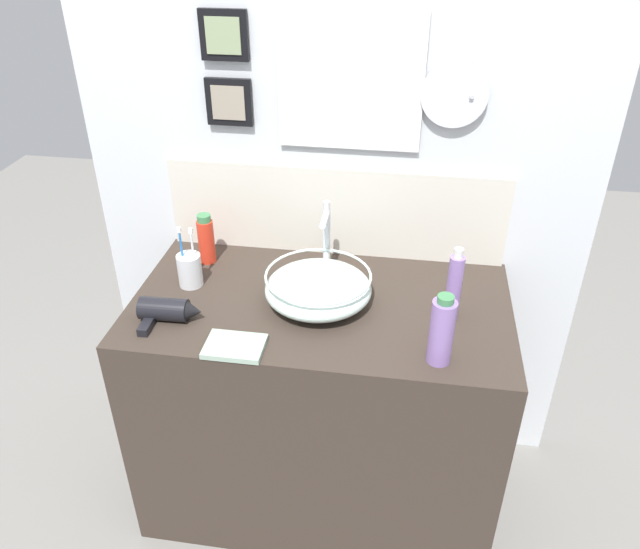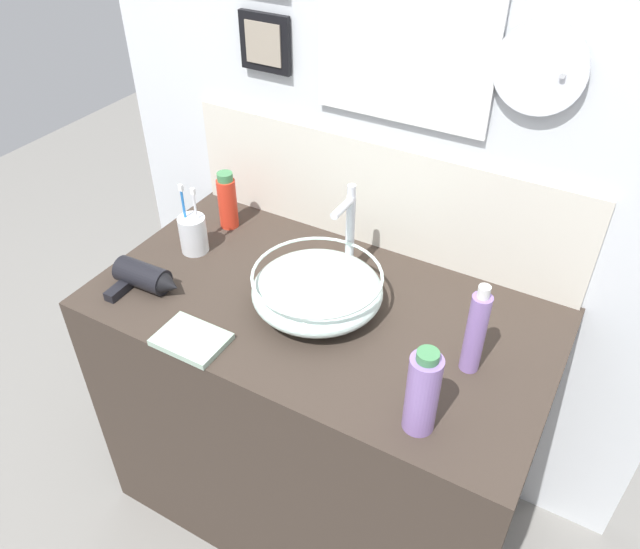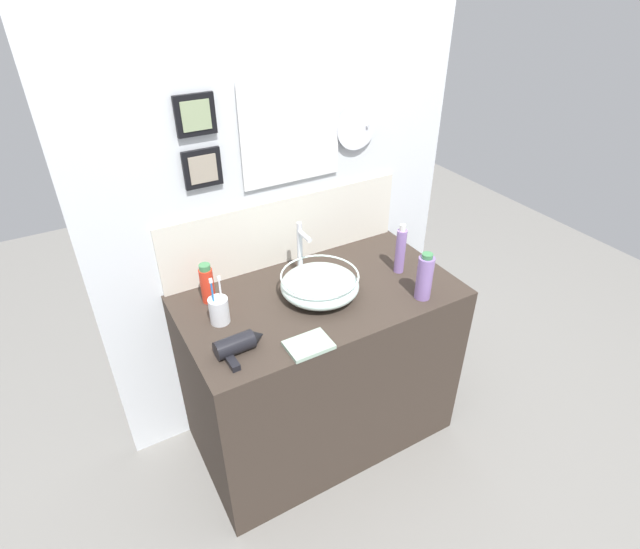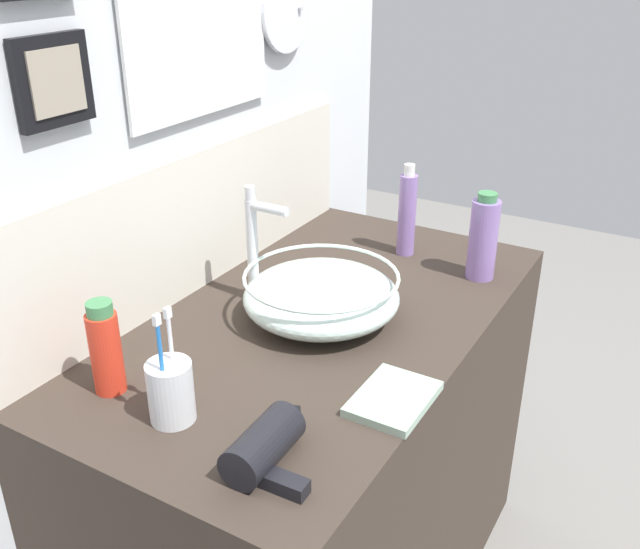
{
  "view_description": "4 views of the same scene",
  "coord_description": "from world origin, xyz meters",
  "px_view_note": "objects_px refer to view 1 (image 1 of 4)",
  "views": [
    {
      "loc": [
        0.24,
        -1.57,
        1.93
      ],
      "look_at": [
        -0.0,
        0.0,
        0.94
      ],
      "focal_mm": 35.0,
      "sensor_mm": 36.0,
      "label": 1
    },
    {
      "loc": [
        0.59,
        -1.04,
        1.87
      ],
      "look_at": [
        -0.0,
        0.0,
        0.94
      ],
      "focal_mm": 35.0,
      "sensor_mm": 36.0,
      "label": 2
    },
    {
      "loc": [
        -0.85,
        -1.48,
        2.06
      ],
      "look_at": [
        -0.0,
        0.0,
        0.94
      ],
      "focal_mm": 28.0,
      "sensor_mm": 36.0,
      "label": 3
    },
    {
      "loc": [
        -1.14,
        -0.67,
        1.58
      ],
      "look_at": [
        -0.0,
        0.0,
        0.94
      ],
      "focal_mm": 40.0,
      "sensor_mm": 36.0,
      "label": 4
    }
  ],
  "objects_px": {
    "toothbrush_cup": "(190,270)",
    "glass_bowl_sink": "(318,288)",
    "soap_dispenser": "(442,331)",
    "lotion_bottle": "(206,239)",
    "hair_drier": "(168,311)",
    "faucet": "(326,236)",
    "shampoo_bottle": "(454,286)",
    "hand_towel": "(235,346)"
  },
  "relations": [
    {
      "from": "lotion_bottle",
      "to": "toothbrush_cup",
      "type": "bearing_deg",
      "value": -93.26
    },
    {
      "from": "soap_dispenser",
      "to": "faucet",
      "type": "bearing_deg",
      "value": 133.54
    },
    {
      "from": "soap_dispenser",
      "to": "hand_towel",
      "type": "bearing_deg",
      "value": -176.18
    },
    {
      "from": "toothbrush_cup",
      "to": "lotion_bottle",
      "type": "bearing_deg",
      "value": 86.74
    },
    {
      "from": "hand_towel",
      "to": "faucet",
      "type": "bearing_deg",
      "value": 65.2
    },
    {
      "from": "faucet",
      "to": "toothbrush_cup",
      "type": "xyz_separation_m",
      "value": [
        -0.42,
        -0.12,
        -0.09
      ]
    },
    {
      "from": "toothbrush_cup",
      "to": "soap_dispenser",
      "type": "xyz_separation_m",
      "value": [
        0.79,
        -0.26,
        0.04
      ]
    },
    {
      "from": "glass_bowl_sink",
      "to": "toothbrush_cup",
      "type": "relative_size",
      "value": 1.57
    },
    {
      "from": "glass_bowl_sink",
      "to": "hair_drier",
      "type": "distance_m",
      "value": 0.45
    },
    {
      "from": "shampoo_bottle",
      "to": "glass_bowl_sink",
      "type": "bearing_deg",
      "value": 178.26
    },
    {
      "from": "lotion_bottle",
      "to": "glass_bowl_sink",
      "type": "bearing_deg",
      "value": -25.08
    },
    {
      "from": "hair_drier",
      "to": "hand_towel",
      "type": "bearing_deg",
      "value": -24.06
    },
    {
      "from": "lotion_bottle",
      "to": "hand_towel",
      "type": "bearing_deg",
      "value": -64.16
    },
    {
      "from": "shampoo_bottle",
      "to": "faucet",
      "type": "bearing_deg",
      "value": 156.47
    },
    {
      "from": "glass_bowl_sink",
      "to": "faucet",
      "type": "distance_m",
      "value": 0.19
    },
    {
      "from": "faucet",
      "to": "soap_dispenser",
      "type": "distance_m",
      "value": 0.53
    },
    {
      "from": "faucet",
      "to": "hair_drier",
      "type": "height_order",
      "value": "faucet"
    },
    {
      "from": "faucet",
      "to": "hand_towel",
      "type": "relative_size",
      "value": 1.6
    },
    {
      "from": "hand_towel",
      "to": "shampoo_bottle",
      "type": "bearing_deg",
      "value": 22.44
    },
    {
      "from": "hair_drier",
      "to": "lotion_bottle",
      "type": "height_order",
      "value": "lotion_bottle"
    },
    {
      "from": "faucet",
      "to": "lotion_bottle",
      "type": "xyz_separation_m",
      "value": [
        -0.41,
        0.03,
        -0.06
      ]
    },
    {
      "from": "glass_bowl_sink",
      "to": "hair_drier",
      "type": "xyz_separation_m",
      "value": [
        -0.42,
        -0.16,
        -0.02
      ]
    },
    {
      "from": "hair_drier",
      "to": "toothbrush_cup",
      "type": "height_order",
      "value": "toothbrush_cup"
    },
    {
      "from": "hair_drier",
      "to": "soap_dispenser",
      "type": "xyz_separation_m",
      "value": [
        0.79,
        -0.07,
        0.07
      ]
    },
    {
      "from": "glass_bowl_sink",
      "to": "toothbrush_cup",
      "type": "height_order",
      "value": "toothbrush_cup"
    },
    {
      "from": "faucet",
      "to": "soap_dispenser",
      "type": "xyz_separation_m",
      "value": [
        0.36,
        -0.38,
        -0.05
      ]
    },
    {
      "from": "faucet",
      "to": "lotion_bottle",
      "type": "height_order",
      "value": "faucet"
    },
    {
      "from": "faucet",
      "to": "shampoo_bottle",
      "type": "height_order",
      "value": "faucet"
    },
    {
      "from": "toothbrush_cup",
      "to": "shampoo_bottle",
      "type": "bearing_deg",
      "value": -3.72
    },
    {
      "from": "soap_dispenser",
      "to": "shampoo_bottle",
      "type": "bearing_deg",
      "value": 80.0
    },
    {
      "from": "toothbrush_cup",
      "to": "hand_towel",
      "type": "relative_size",
      "value": 1.26
    },
    {
      "from": "hair_drier",
      "to": "lotion_bottle",
      "type": "xyz_separation_m",
      "value": [
        0.01,
        0.35,
        0.05
      ]
    },
    {
      "from": "glass_bowl_sink",
      "to": "soap_dispenser",
      "type": "height_order",
      "value": "soap_dispenser"
    },
    {
      "from": "faucet",
      "to": "hair_drier",
      "type": "relative_size",
      "value": 1.41
    },
    {
      "from": "shampoo_bottle",
      "to": "soap_dispenser",
      "type": "height_order",
      "value": "shampoo_bottle"
    },
    {
      "from": "glass_bowl_sink",
      "to": "shampoo_bottle",
      "type": "height_order",
      "value": "shampoo_bottle"
    },
    {
      "from": "glass_bowl_sink",
      "to": "shampoo_bottle",
      "type": "bearing_deg",
      "value": -1.74
    },
    {
      "from": "glass_bowl_sink",
      "to": "faucet",
      "type": "xyz_separation_m",
      "value": [
        -0.0,
        0.16,
        0.09
      ]
    },
    {
      "from": "lotion_bottle",
      "to": "hand_towel",
      "type": "distance_m",
      "value": 0.51
    },
    {
      "from": "toothbrush_cup",
      "to": "glass_bowl_sink",
      "type": "bearing_deg",
      "value": -5.59
    },
    {
      "from": "glass_bowl_sink",
      "to": "faucet",
      "type": "bearing_deg",
      "value": 90.0
    },
    {
      "from": "soap_dispenser",
      "to": "lotion_bottle",
      "type": "xyz_separation_m",
      "value": [
        -0.78,
        0.41,
        -0.02
      ]
    }
  ]
}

